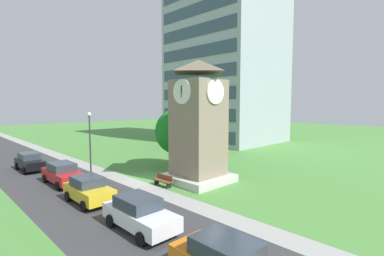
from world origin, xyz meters
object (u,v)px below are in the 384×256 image
object	(u,v)px
street_lamp	(90,136)
parked_car_white	(140,213)
clock_tower	(198,128)
park_bench	(163,180)
parked_car_black	(30,162)
parked_car_yellow	(89,190)
tree_by_building	(178,131)
parked_car_red	(63,173)

from	to	relation	value
street_lamp	parked_car_white	size ratio (longest dim) A/B	1.26
clock_tower	park_bench	xyz separation A→B (m)	(-0.96, -2.94, -3.97)
park_bench	parked_car_white	xyz separation A→B (m)	(5.11, -5.59, 0.40)
parked_car_black	parked_car_yellow	distance (m)	12.63
tree_by_building	parked_car_red	xyz separation A→B (m)	(-2.19, -10.44, -2.81)
park_bench	street_lamp	world-z (taller)	street_lamp
street_lamp	tree_by_building	size ratio (longest dim) A/B	0.95
parked_car_yellow	parked_car_white	world-z (taller)	same
parked_car_black	parked_car_white	distance (m)	18.28
tree_by_building	parked_car_white	distance (m)	14.30
parked_car_black	tree_by_building	bearing A→B (deg)	50.16
park_bench	clock_tower	bearing A→B (deg)	71.91
clock_tower	tree_by_building	bearing A→B (deg)	156.52
tree_by_building	street_lamp	bearing A→B (deg)	-116.68
parked_car_black	parked_car_white	size ratio (longest dim) A/B	0.98
parked_car_black	parked_car_white	bearing A→B (deg)	1.04
parked_car_red	park_bench	bearing A→B (deg)	40.96
park_bench	parked_car_red	size ratio (longest dim) A/B	0.38
parked_car_red	tree_by_building	bearing A→B (deg)	78.17
tree_by_building	parked_car_yellow	world-z (taller)	tree_by_building
parked_car_black	parked_car_yellow	bearing A→B (deg)	0.90
clock_tower	park_bench	world-z (taller)	clock_tower
parked_car_yellow	parked_car_red	bearing A→B (deg)	176.23
parked_car_yellow	park_bench	bearing A→B (deg)	84.64
park_bench	parked_car_yellow	size ratio (longest dim) A/B	0.45
tree_by_building	parked_car_black	world-z (taller)	tree_by_building
park_bench	parked_car_yellow	bearing A→B (deg)	-95.36
street_lamp	parked_car_yellow	distance (m)	8.37
park_bench	tree_by_building	world-z (taller)	tree_by_building
parked_car_red	parked_car_yellow	size ratio (longest dim) A/B	1.18
street_lamp	parked_car_red	world-z (taller)	street_lamp
parked_car_red	parked_car_yellow	bearing A→B (deg)	-3.77
tree_by_building	parked_car_white	size ratio (longest dim) A/B	1.33
tree_by_building	parked_car_black	bearing A→B (deg)	-129.84
street_lamp	tree_by_building	xyz separation A→B (m)	(3.72, 7.41, 0.15)
street_lamp	parked_car_yellow	size ratio (longest dim) A/B	1.41
street_lamp	parked_car_yellow	world-z (taller)	street_lamp
parked_car_red	parked_car_black	bearing A→B (deg)	-175.35
parked_car_black	parked_car_red	size ratio (longest dim) A/B	0.93
parked_car_yellow	parked_car_white	distance (m)	5.65
clock_tower	parked_car_red	world-z (taller)	clock_tower
clock_tower	parked_car_white	size ratio (longest dim) A/B	2.22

